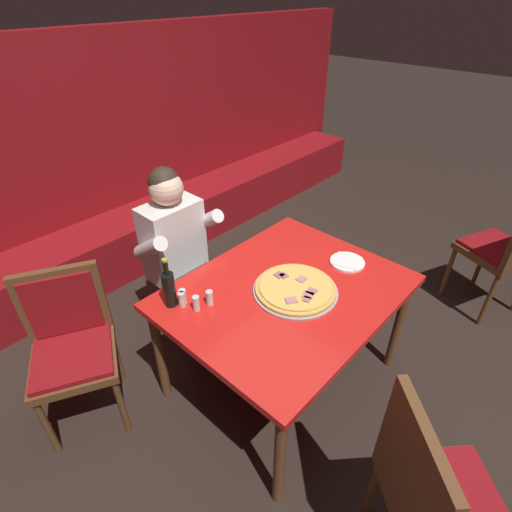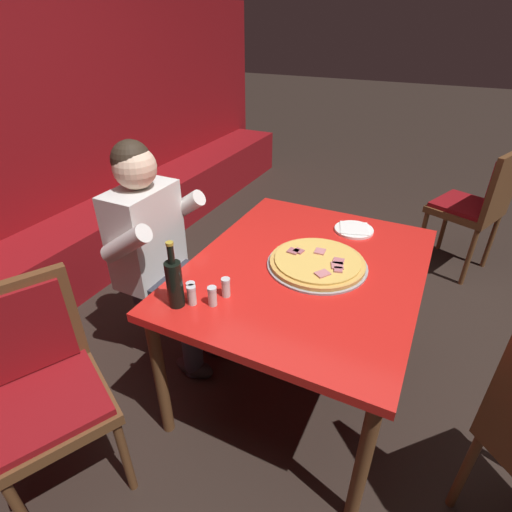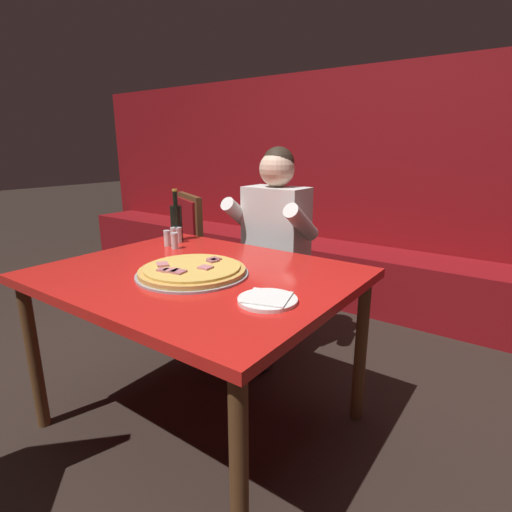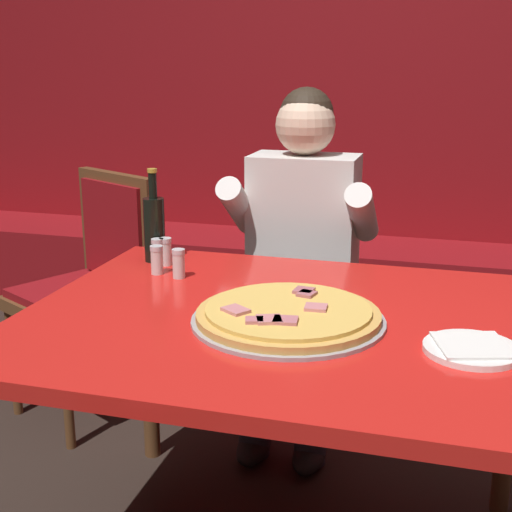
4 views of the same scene
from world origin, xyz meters
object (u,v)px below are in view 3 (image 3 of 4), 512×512
Objects in this scene: main_dining_table at (197,287)px; shaker_black_pepper at (174,236)px; shaker_oregano at (175,242)px; diner_seated_blue_shirt at (268,244)px; beer_bottle at (176,221)px; pizza at (192,271)px; shaker_red_pepper_flakes at (179,236)px; plate_white_paper at (268,300)px; shaker_parmesan at (167,239)px; dining_chair_by_booth at (175,249)px.

shaker_black_pepper is (-0.48, 0.32, 0.11)m from main_dining_table.
shaker_oregano is (0.11, -0.10, 0.00)m from shaker_black_pepper.
diner_seated_blue_shirt reaches higher than main_dining_table.
beer_bottle is 0.56m from diner_seated_blue_shirt.
shaker_oregano is (0.14, -0.15, -0.07)m from beer_bottle.
shaker_red_pepper_flakes is at bearing 141.55° from pizza.
shaker_black_pepper is at bearing -128.16° from diner_seated_blue_shirt.
diner_seated_blue_shirt is at bearing 66.21° from shaker_oregano.
plate_white_paper is 1.08m from beer_bottle.
shaker_parmesan reaches higher than plate_white_paper.
shaker_parmesan is at bearing -45.50° from dining_chair_by_booth.
shaker_parmesan is at bearing -67.95° from shaker_black_pepper.
dining_chair_by_booth is (-0.57, 0.52, -0.24)m from shaker_oregano.
shaker_red_pepper_flakes is 0.09m from shaker_parmesan.
shaker_black_pepper is at bearing 155.03° from plate_white_paper.
shaker_black_pepper reaches higher than pizza.
shaker_oregano is at bearing -51.84° from shaker_red_pepper_flakes.
shaker_parmesan is 1.00× the size of shaker_oregano.
plate_white_paper is at bearing -21.54° from shaker_parmesan.
main_dining_table is at bearing -79.93° from diner_seated_blue_shirt.
main_dining_table is 15.10× the size of shaker_red_pepper_flakes.
main_dining_table is 1.02× the size of diner_seated_blue_shirt.
shaker_red_pepper_flakes is 0.68m from dining_chair_by_booth.
shaker_red_pepper_flakes is (0.02, 0.02, 0.00)m from shaker_black_pepper.
shaker_black_pepper is at bearing 112.05° from shaker_parmesan.
shaker_red_pepper_flakes reaches higher than plate_white_paper.
shaker_oregano is at bearing -46.97° from beer_bottle.
diner_seated_blue_shirt is at bearing 45.63° from beer_bottle.
shaker_red_pepper_flakes is 0.09× the size of dining_chair_by_booth.
main_dining_table is 15.10× the size of shaker_parmesan.
beer_bottle is (-0.51, 0.37, 0.18)m from main_dining_table.
main_dining_table is at bearing 166.11° from plate_white_paper.
diner_seated_blue_shirt reaches higher than shaker_oregano.
pizza is at bearing -38.45° from shaker_red_pepper_flakes.
diner_seated_blue_shirt is (-0.13, 0.76, 0.03)m from main_dining_table.
main_dining_table is 0.10m from pizza.
diner_seated_blue_shirt is (0.38, 0.38, -0.16)m from beer_bottle.
shaker_black_pepper is (-0.93, 0.43, 0.03)m from plate_white_paper.
beer_bottle is 0.16m from shaker_parmesan.
main_dining_table is at bearing -28.47° from shaker_parmesan.
pizza is 0.47m from shaker_oregano.
beer_bottle is at bearing -134.37° from diner_seated_blue_shirt.
beer_bottle is at bearing 153.17° from plate_white_paper.
pizza is 5.47× the size of shaker_red_pepper_flakes.
beer_bottle is 3.40× the size of shaker_parmesan.
pizza is 0.50× the size of dining_chair_by_booth.
shaker_parmesan and shaker_oregano have the same top height.
main_dining_table is 0.47m from plate_white_paper.
main_dining_table is 4.45× the size of beer_bottle.
plate_white_paper is 2.44× the size of shaker_parmesan.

